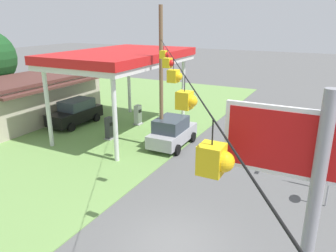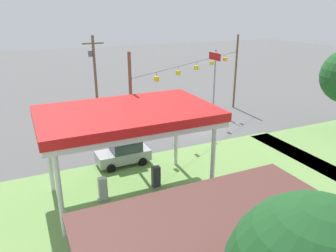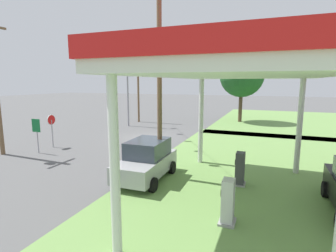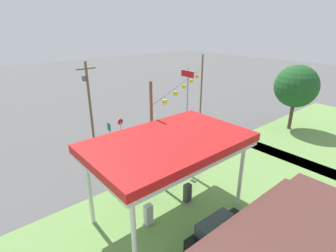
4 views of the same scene
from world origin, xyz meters
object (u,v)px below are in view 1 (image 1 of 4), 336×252
at_px(route_sign, 325,157).
at_px(gas_station_canopy, 122,59).
at_px(car_at_pumps_front, 172,132).
at_px(gas_station_store, 33,98).
at_px(fuel_pump_near, 109,129).
at_px(stop_sign_overhead, 309,238).
at_px(fuel_pump_far, 138,116).
at_px(stop_sign_roadside, 331,170).
at_px(car_at_pumps_rear, 76,112).

bearing_deg(route_sign, gas_station_canopy, 78.81).
bearing_deg(car_at_pumps_front, gas_station_store, 87.97).
distance_m(gas_station_canopy, gas_station_store, 9.41).
xyz_separation_m(fuel_pump_near, stop_sign_overhead, (-13.16, -13.62, 4.51)).
xyz_separation_m(fuel_pump_far, stop_sign_overhead, (-16.88, -13.62, 4.51)).
bearing_deg(car_at_pumps_front, route_sign, -101.69).
bearing_deg(fuel_pump_near, car_at_pumps_front, -79.04).
height_order(gas_station_canopy, car_at_pumps_front, gas_station_canopy).
bearing_deg(stop_sign_roadside, gas_station_canopy, -107.34).
xyz_separation_m(gas_station_store, fuel_pump_far, (2.64, -8.65, -1.04)).
xyz_separation_m(gas_station_store, stop_sign_overhead, (-14.24, -22.27, 3.48)).
bearing_deg(route_sign, car_at_pumps_front, 79.43).
bearing_deg(car_at_pumps_front, stop_sign_overhead, -148.04).
relative_size(stop_sign_roadside, route_sign, 1.04).
distance_m(fuel_pump_far, car_at_pumps_front, 5.32).
height_order(gas_station_store, fuel_pump_far, gas_station_store).
xyz_separation_m(gas_station_store, route_sign, (-1.93, -22.36, -0.10)).
relative_size(gas_station_canopy, stop_sign_roadside, 4.31).
height_order(gas_station_store, route_sign, gas_station_store).
relative_size(car_at_pumps_rear, stop_sign_overhead, 0.64).
bearing_deg(fuel_pump_far, fuel_pump_near, 180.00).
distance_m(car_at_pumps_front, stop_sign_roadside, 10.16).
height_order(fuel_pump_near, stop_sign_roadside, stop_sign_roadside).
bearing_deg(gas_station_store, route_sign, -94.93).
relative_size(fuel_pump_far, stop_sign_overhead, 0.22).
relative_size(car_at_pumps_front, stop_sign_overhead, 0.57).
height_order(gas_station_canopy, stop_sign_overhead, stop_sign_overhead).
distance_m(car_at_pumps_front, route_sign, 9.42).
distance_m(gas_station_canopy, stop_sign_overhead, 20.28).
distance_m(gas_station_store, route_sign, 22.45).
bearing_deg(stop_sign_roadside, route_sign, -169.42).
relative_size(gas_station_canopy, fuel_pump_near, 6.65).
relative_size(fuel_pump_near, car_at_pumps_front, 0.39).
bearing_deg(stop_sign_roadside, fuel_pump_near, -100.19).
bearing_deg(car_at_pumps_rear, route_sign, 83.47).
height_order(fuel_pump_far, car_at_pumps_rear, car_at_pumps_rear).
relative_size(fuel_pump_near, stop_sign_overhead, 0.22).
relative_size(gas_station_store, car_at_pumps_rear, 2.44).
distance_m(gas_station_canopy, car_at_pumps_rear, 6.32).
distance_m(gas_station_canopy, car_at_pumps_front, 6.39).
height_order(stop_sign_roadside, stop_sign_overhead, stop_sign_overhead).
bearing_deg(gas_station_store, car_at_pumps_front, -90.90).
distance_m(gas_station_store, fuel_pump_far, 9.10).
relative_size(gas_station_canopy, car_at_pumps_front, 2.56).
bearing_deg(fuel_pump_near, stop_sign_overhead, -134.01).
distance_m(gas_station_canopy, stop_sign_roadside, 15.14).
height_order(fuel_pump_near, stop_sign_overhead, stop_sign_overhead).
height_order(stop_sign_overhead, route_sign, stop_sign_overhead).
bearing_deg(gas_station_store, fuel_pump_near, -97.08).
relative_size(gas_station_store, stop_sign_roadside, 4.58).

